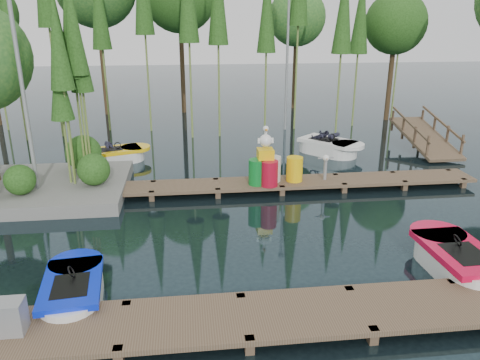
{
  "coord_description": "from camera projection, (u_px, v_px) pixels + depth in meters",
  "views": [
    {
      "loc": [
        -0.91,
        -11.53,
        5.34
      ],
      "look_at": [
        0.5,
        0.5,
        1.1
      ],
      "focal_mm": 35.0,
      "sensor_mm": 36.0,
      "label": 1
    }
  ],
  "objects": [
    {
      "name": "ground_plane",
      "position": [
        224.0,
        225.0,
        12.67
      ],
      "size": [
        90.0,
        90.0,
        0.0
      ],
      "primitive_type": "plane",
      "color": "#1B2C32"
    },
    {
      "name": "near_dock",
      "position": [
        245.0,
        318.0,
        8.38
      ],
      "size": [
        18.0,
        1.5,
        0.5
      ],
      "color": "brown",
      "rests_on": "ground"
    },
    {
      "name": "far_dock",
      "position": [
        248.0,
        184.0,
        15.05
      ],
      "size": [
        15.0,
        1.2,
        0.5
      ],
      "color": "brown",
      "rests_on": "ground"
    },
    {
      "name": "island",
      "position": [
        4.0,
        93.0,
        14.01
      ],
      "size": [
        6.2,
        4.2,
        6.75
      ],
      "color": "slate",
      "rests_on": "ground"
    },
    {
      "name": "lamp_island",
      "position": [
        18.0,
        58.0,
        13.0
      ],
      "size": [
        0.3,
        0.3,
        7.25
      ],
      "color": "gray",
      "rests_on": "ground"
    },
    {
      "name": "lamp_rear",
      "position": [
        288.0,
        41.0,
        22.01
      ],
      "size": [
        0.3,
        0.3,
        7.25
      ],
      "color": "gray",
      "rests_on": "ground"
    },
    {
      "name": "ramp",
      "position": [
        425.0,
        137.0,
        19.56
      ],
      "size": [
        1.5,
        3.94,
        1.49
      ],
      "color": "brown",
      "rests_on": "ground"
    },
    {
      "name": "boat_blue",
      "position": [
        73.0,
        291.0,
        9.19
      ],
      "size": [
        1.35,
        2.54,
        0.82
      ],
      "rotation": [
        0.0,
        0.0,
        0.11
      ],
      "color": "white",
      "rests_on": "ground"
    },
    {
      "name": "boat_red",
      "position": [
        457.0,
        260.0,
        10.28
      ],
      "size": [
        1.32,
        2.81,
        0.93
      ],
      "rotation": [
        0.0,
        0.0,
        0.02
      ],
      "color": "white",
      "rests_on": "ground"
    },
    {
      "name": "boat_yellow_far",
      "position": [
        116.0,
        155.0,
        18.1
      ],
      "size": [
        2.74,
        1.88,
        1.26
      ],
      "rotation": [
        0.0,
        0.0,
        -0.02
      ],
      "color": "white",
      "rests_on": "ground"
    },
    {
      "name": "boat_white_far",
      "position": [
        329.0,
        147.0,
        19.14
      ],
      "size": [
        2.83,
        2.95,
        1.34
      ],
      "rotation": [
        0.0,
        0.0,
        -0.14
      ],
      "color": "white",
      "rests_on": "ground"
    },
    {
      "name": "utility_cabinet",
      "position": [
        10.0,
        317.0,
        7.82
      ],
      "size": [
        0.48,
        0.41,
        0.59
      ],
      "primitive_type": "cube",
      "color": "gray",
      "rests_on": "near_dock"
    },
    {
      "name": "yellow_barrel",
      "position": [
        294.0,
        169.0,
        15.06
      ],
      "size": [
        0.53,
        0.53,
        0.79
      ],
      "primitive_type": "cylinder",
      "color": "yellow",
      "rests_on": "far_dock"
    },
    {
      "name": "drum_cluster",
      "position": [
        266.0,
        167.0,
        14.77
      ],
      "size": [
        1.08,
        0.99,
        1.87
      ],
      "color": "#0D7525",
      "rests_on": "far_dock"
    },
    {
      "name": "seagull_post",
      "position": [
        326.0,
        163.0,
        15.12
      ],
      "size": [
        0.52,
        0.28,
        0.84
      ],
      "color": "gray",
      "rests_on": "far_dock"
    }
  ]
}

